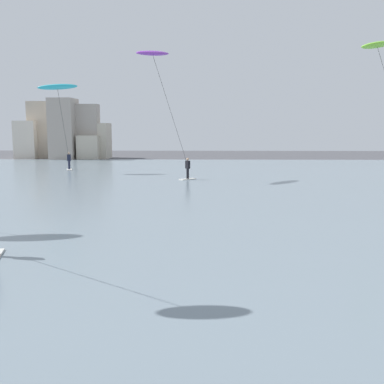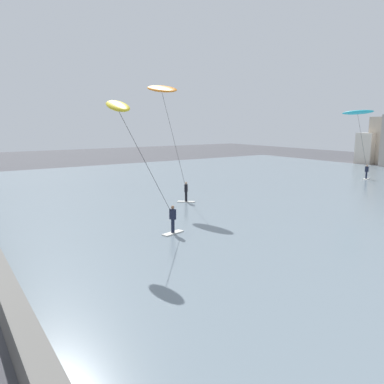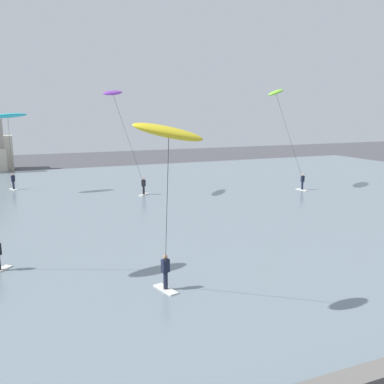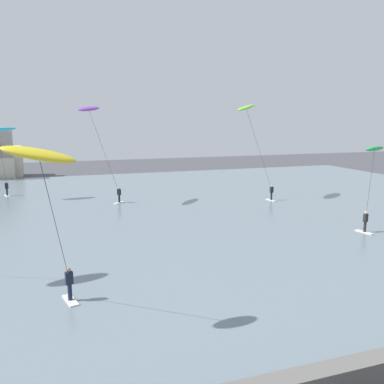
# 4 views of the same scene
# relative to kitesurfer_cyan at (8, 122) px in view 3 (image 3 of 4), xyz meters

# --- Properties ---
(water_bay) EXTENTS (84.00, 52.00, 0.10)m
(water_bay) POSITION_rel_kitesurfer_cyan_xyz_m (11.34, -9.48, -6.88)
(water_bay) COLOR slate
(water_bay) RESTS_ON ground
(kitesurfer_cyan) EXTENTS (3.52, 4.09, 7.78)m
(kitesurfer_cyan) POSITION_rel_kitesurfer_cyan_xyz_m (0.00, 0.00, 0.00)
(kitesurfer_cyan) COLOR silver
(kitesurfer_cyan) RESTS_ON water_bay
(kitesurfer_purple) EXTENTS (4.70, 3.41, 9.82)m
(kitesurfer_purple) POSITION_rel_kitesurfer_cyan_xyz_m (9.00, -5.20, 1.86)
(kitesurfer_purple) COLOR silver
(kitesurfer_purple) RESTS_ON water_bay
(kitesurfer_yellow) EXTENTS (2.73, 4.03, 7.70)m
(kitesurfer_yellow) POSITION_rel_kitesurfer_cyan_xyz_m (5.37, -29.29, -0.53)
(kitesurfer_yellow) COLOR silver
(kitesurfer_yellow) RESTS_ON water_bay
(kitesurfer_lime) EXTENTS (4.29, 4.48, 10.21)m
(kitesurfer_lime) POSITION_rel_kitesurfer_cyan_xyz_m (24.77, -7.24, 2.18)
(kitesurfer_lime) COLOR silver
(kitesurfer_lime) RESTS_ON water_bay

